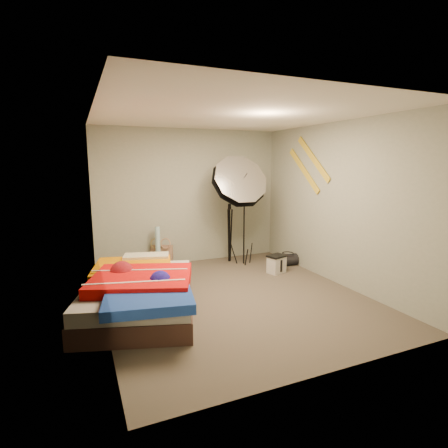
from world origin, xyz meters
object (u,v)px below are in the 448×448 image
tote_bag (162,256)px  camera_tripod (229,229)px  camera_case (276,265)px  duffel_bag (288,260)px  wrapping_roll (158,248)px  photo_umbrella (238,183)px  bed (140,291)px

tote_bag → camera_tripod: size_ratio=0.35×
camera_case → camera_tripod: size_ratio=0.26×
camera_case → duffel_bag: (0.42, 0.30, -0.04)m
wrapping_roll → camera_tripod: size_ratio=0.68×
wrapping_roll → camera_tripod: bearing=-2.0°
wrapping_roll → duffel_bag: (2.25, -0.74, -0.27)m
photo_umbrella → tote_bag: bearing=156.2°
wrapping_roll → photo_umbrella: (1.38, -0.42, 1.15)m
tote_bag → wrapping_roll: bearing=-99.8°
bed → photo_umbrella: size_ratio=1.05×
duffel_bag → bed: bed is taller
wrapping_roll → duffel_bag: 2.39m
tote_bag → duffel_bag: size_ratio=1.11×
camera_case → duffel_bag: size_ratio=0.82×
camera_case → bed: bed is taller
tote_bag → bed: bearing=-85.9°
duffel_bag → camera_tripod: camera_tripod is taller
camera_case → camera_tripod: bearing=96.9°
photo_umbrella → camera_tripod: size_ratio=1.90×
tote_bag → duffel_bag: bearing=2.5°
photo_umbrella → camera_case: bearing=-53.8°
tote_bag → bed: 2.03m
wrapping_roll → photo_umbrella: bearing=-17.1°
duffel_bag → bed: bearing=-156.3°
duffel_bag → bed: (-2.87, -1.01, 0.17)m
camera_case → tote_bag: bearing=128.1°
duffel_bag → photo_umbrella: photo_umbrella is taller
bed → camera_tripod: (1.99, 1.71, 0.37)m
tote_bag → bed: (-0.71, -1.90, 0.08)m
tote_bag → camera_tripod: (1.28, -0.19, 0.45)m
wrapping_roll → duffel_bag: wrapping_roll is taller
camera_tripod → duffel_bag: bearing=-38.4°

